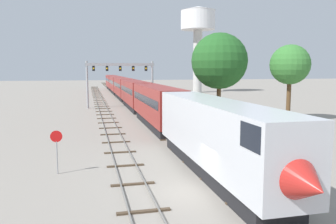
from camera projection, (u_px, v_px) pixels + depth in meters
ground_plane at (200, 192)px, 18.98m from camera, size 400.00×400.00×0.00m
track_main at (124, 99)px, 77.36m from camera, size 2.60×200.00×0.16m
track_near at (103, 110)px, 56.80m from camera, size 2.60×160.00×0.16m
passenger_train at (128, 90)px, 68.63m from camera, size 3.04×115.36×4.80m
signal_gantry at (120, 74)px, 60.03m from camera, size 12.10×0.49×8.24m
water_tower at (198, 25)px, 98.30m from camera, size 10.10×10.10×24.78m
stop_sign at (57, 146)px, 22.00m from camera, size 0.76×0.08×2.88m
trackside_tree_left at (219, 61)px, 44.36m from camera, size 7.32×7.32×11.53m
trackside_tree_mid at (290, 65)px, 44.38m from camera, size 5.20×5.20×10.01m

